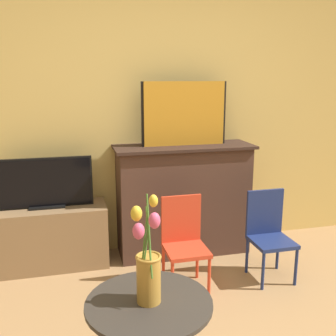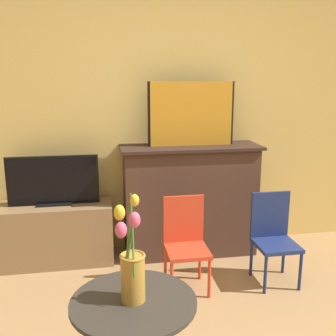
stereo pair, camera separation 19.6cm
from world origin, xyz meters
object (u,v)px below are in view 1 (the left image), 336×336
object	(u,v)px
painting	(184,114)
tv_monitor	(46,184)
chair_blue	(269,231)
vase_tulips	(148,268)
chair_red	(183,238)

from	to	relation	value
painting	tv_monitor	world-z (taller)	painting
chair_blue	vase_tulips	world-z (taller)	vase_tulips
chair_blue	vase_tulips	xyz separation A→B (m)	(-1.18, -1.05, 0.35)
tv_monitor	vase_tulips	xyz separation A→B (m)	(0.52, -1.66, 0.01)
chair_blue	vase_tulips	bearing A→B (deg)	-138.39
tv_monitor	vase_tulips	distance (m)	1.74
tv_monitor	vase_tulips	size ratio (longest dim) A/B	1.39
chair_red	vase_tulips	world-z (taller)	vase_tulips
vase_tulips	chair_blue	bearing A→B (deg)	41.61
chair_red	vase_tulips	distance (m)	1.22
chair_red	vase_tulips	size ratio (longest dim) A/B	1.29
vase_tulips	painting	bearing A→B (deg)	68.49
vase_tulips	tv_monitor	bearing A→B (deg)	107.57
tv_monitor	chair_blue	size ratio (longest dim) A/B	1.08
chair_blue	painting	bearing A→B (deg)	130.30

